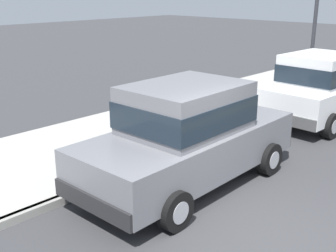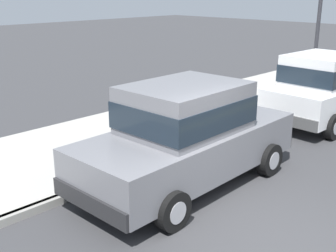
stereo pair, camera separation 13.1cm
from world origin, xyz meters
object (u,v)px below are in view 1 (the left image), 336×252
dog_brown (141,127)px  fire_hydrant (237,108)px  car_grey_sedan (188,134)px  car_white_hatchback (321,87)px  street_lamp (316,9)px

dog_brown → fire_hydrant: bearing=75.3°
dog_brown → car_grey_sedan: bearing=-22.1°
car_grey_sedan → dog_brown: (-2.21, 0.90, -0.55)m
dog_brown → fire_hydrant: fire_hydrant is taller
car_grey_sedan → car_white_hatchback: bearing=89.9°
street_lamp → fire_hydrant: bearing=-91.5°
fire_hydrant → street_lamp: 4.62m
car_white_hatchback → fire_hydrant: car_white_hatchback is taller
car_grey_sedan → street_lamp: 7.98m
fire_hydrant → car_grey_sedan: bearing=-68.1°
car_grey_sedan → car_white_hatchback: car_grey_sedan is taller
car_white_hatchback → fire_hydrant: 2.34m
car_grey_sedan → dog_brown: 2.45m
car_white_hatchback → dog_brown: bearing=-116.1°
car_grey_sedan → fire_hydrant: size_ratio=6.40×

